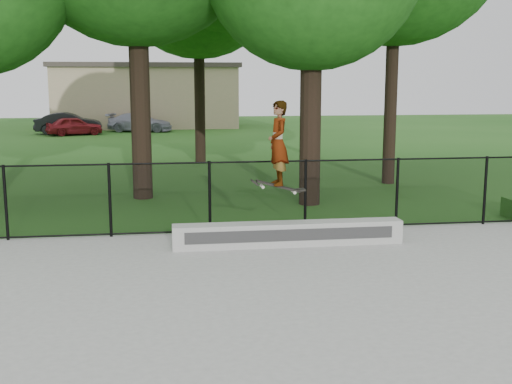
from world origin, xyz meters
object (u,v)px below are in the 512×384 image
Objects in this scene: grind_ledge at (288,234)px; car_a at (74,126)px; skater_airborne at (278,145)px; car_b at (68,123)px; car_c at (140,122)px.

car_a is at bearing 105.55° from grind_ledge.
skater_airborne is (-0.22, -0.07, 1.71)m from grind_ledge.
grind_ledge is 1.40× the size of car_a.
skater_airborne reaches higher than car_b.
skater_airborne is at bearing 175.72° from car_a.
grind_ledge is 1.27× the size of car_b.
skater_airborne is (7.26, -26.95, 1.45)m from car_a.
skater_airborne reaches higher than grind_ledge.
car_b is (-7.96, 27.88, 0.35)m from grind_ledge.
car_b is at bearing 105.47° from skater_airborne.
car_a is (-7.48, 26.88, 0.26)m from grind_ledge.
car_b is 1.98× the size of skater_airborne.
grind_ledge is 29.19m from car_c.
car_c is at bearing -76.96° from car_b.
car_c is (4.18, 1.06, -0.06)m from car_b.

